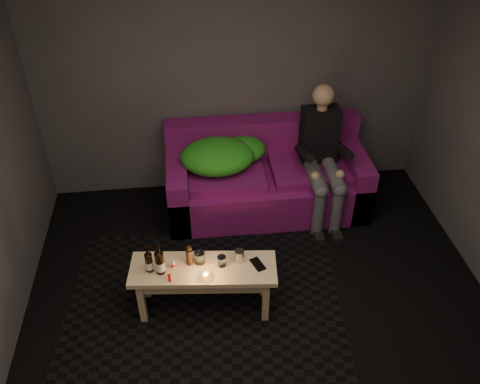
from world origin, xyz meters
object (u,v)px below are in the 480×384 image
Objects in this scene: coffee_table at (204,275)px; beer_bottle_b at (160,262)px; sofa at (265,179)px; person at (322,153)px; steel_cup at (239,256)px; beer_bottle_a at (149,262)px.

coffee_table is 4.04× the size of beer_bottle_b.
beer_bottle_b is at bearing -127.72° from sofa.
person is (0.53, -0.16, 0.38)m from sofa.
person is 12.60× the size of steel_cup.
sofa is 1.55m from coffee_table.
person is 1.12× the size of coffee_table.
person is 2.06m from beer_bottle_a.
sofa reaches higher than beer_bottle_a.
beer_bottle_a is 0.09m from beer_bottle_b.
coffee_table is at bearing -118.13° from sofa.
coffee_table is (-1.26, -1.20, -0.30)m from person.
sofa reaches higher than steel_cup.
steel_cup is at bearing 1.75° from beer_bottle_a.
sofa is 1.79m from beer_bottle_a.
coffee_table is 0.39m from beer_bottle_b.
steel_cup is at bearing 4.71° from beer_bottle_b.
person is at bearing 35.16° from beer_bottle_a.
beer_bottle_b is at bearing -19.37° from beer_bottle_a.
person is at bearing 37.27° from beer_bottle_b.
beer_bottle_a reaches higher than coffee_table.
beer_bottle_b reaches higher than beer_bottle_a.
beer_bottle_a is (-1.15, -1.35, 0.26)m from sofa.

